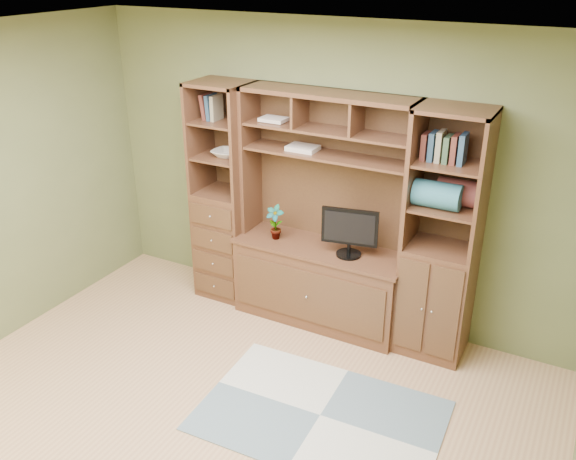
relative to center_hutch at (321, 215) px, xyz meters
The scene contains 11 objects.
room 1.76m from the center_hutch, 91.06° to the right, with size 4.60×4.10×2.64m.
center_hutch is the anchor object (origin of this frame).
left_tower 1.00m from the center_hutch, behind, with size 0.50×0.45×2.05m, color #522F1C.
right_tower 1.03m from the center_hutch, ahead, with size 0.55×0.45×2.05m, color #522F1C.
rug 1.65m from the center_hutch, 63.99° to the right, with size 1.71×1.14×0.01m, color #9CA2A1.
monitor 0.28m from the center_hutch, ahead, with size 0.47×0.21×0.58m, color black.
orchid 0.45m from the center_hutch, behind, with size 0.17×0.11×0.31m, color #B46C3D.
magazines 0.59m from the center_hutch, 157.91° to the left, with size 0.25×0.18×0.04m, color beige.
bowl 1.04m from the center_hutch, behind, with size 0.24×0.24×0.06m, color silver.
blanket_teal 1.03m from the center_hutch, ahead, with size 0.35×0.20×0.20m, color #2F6B7C.
blanket_red 1.18m from the center_hutch, ahead, with size 0.36×0.20×0.20m, color brown.
Camera 1 is at (2.01, -2.57, 3.06)m, focal length 38.00 mm.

